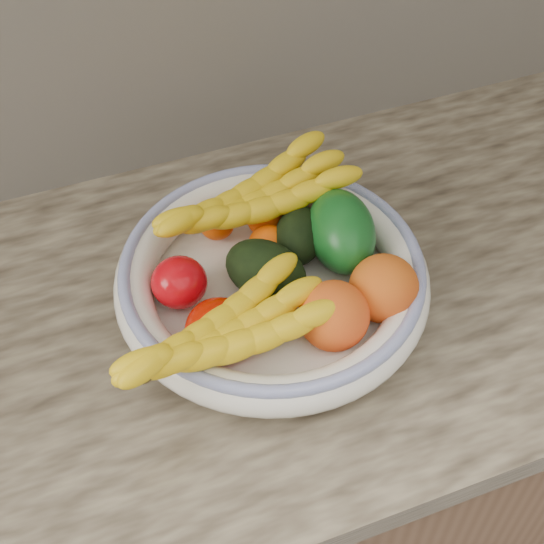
{
  "coord_description": "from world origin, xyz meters",
  "views": [
    {
      "loc": [
        -0.22,
        1.08,
        1.65
      ],
      "look_at": [
        0.0,
        1.66,
        0.96
      ],
      "focal_mm": 50.0,
      "sensor_mm": 36.0,
      "label": 1
    }
  ],
  "objects": [
    {
      "name": "clementine_back_left",
      "position": [
        -0.04,
        1.77,
        0.95
      ],
      "size": [
        0.05,
        0.05,
        0.04
      ],
      "primitive_type": "ellipsoid",
      "rotation": [
        0.0,
        0.0,
        0.17
      ],
      "color": "#EB5104",
      "rests_on": "fruit_bowl"
    },
    {
      "name": "green_mango",
      "position": [
        0.1,
        1.68,
        0.98
      ],
      "size": [
        0.12,
        0.14,
        0.11
      ],
      "primitive_type": "ellipsoid",
      "rotation": [
        0.0,
        0.31,
        -0.16
      ],
      "color": "#0E4A17",
      "rests_on": "fruit_bowl"
    },
    {
      "name": "peach_right",
      "position": [
        0.11,
        1.58,
        0.97
      ],
      "size": [
        0.1,
        0.1,
        0.08
      ],
      "primitive_type": "ellipsoid",
      "rotation": [
        0.0,
        0.0,
        0.15
      ],
      "color": "orange",
      "rests_on": "fruit_bowl"
    },
    {
      "name": "tomato_near_left",
      "position": [
        -0.09,
        1.6,
        0.96
      ],
      "size": [
        0.09,
        0.09,
        0.07
      ],
      "primitive_type": "ellipsoid",
      "rotation": [
        0.0,
        0.0,
        0.16
      ],
      "color": "#BE1200",
      "rests_on": "fruit_bowl"
    },
    {
      "name": "avocado_right",
      "position": [
        0.05,
        1.7,
        0.96
      ],
      "size": [
        0.1,
        0.11,
        0.06
      ],
      "primitive_type": "ellipsoid",
      "rotation": [
        0.0,
        0.0,
        -0.54
      ],
      "color": "black",
      "rests_on": "fruit_bowl"
    },
    {
      "name": "clementine_back_mid",
      "position": [
        0.02,
        1.71,
        0.95
      ],
      "size": [
        0.06,
        0.06,
        0.05
      ],
      "primitive_type": "ellipsoid",
      "rotation": [
        0.0,
        0.0,
        0.17
      ],
      "color": "#F85705",
      "rests_on": "fruit_bowl"
    },
    {
      "name": "fruit_bowl",
      "position": [
        0.0,
        1.66,
        0.95
      ],
      "size": [
        0.39,
        0.39,
        0.08
      ],
      "color": "white",
      "rests_on": "kitchen_counter"
    },
    {
      "name": "peach_front",
      "position": [
        0.04,
        1.57,
        0.97
      ],
      "size": [
        0.11,
        0.11,
        0.08
      ],
      "primitive_type": "ellipsoid",
      "rotation": [
        0.0,
        0.0,
        0.44
      ],
      "color": "orange",
      "rests_on": "fruit_bowl"
    },
    {
      "name": "avocado_center",
      "position": [
        -0.01,
        1.66,
        0.96
      ],
      "size": [
        0.12,
        0.13,
        0.07
      ],
      "primitive_type": "ellipsoid",
      "rotation": [
        0.0,
        0.0,
        0.67
      ],
      "color": "black",
      "rests_on": "fruit_bowl"
    },
    {
      "name": "clementine_back_right",
      "position": [
        0.03,
        1.76,
        0.95
      ],
      "size": [
        0.06,
        0.06,
        0.05
      ],
      "primitive_type": "ellipsoid",
      "rotation": [
        0.0,
        0.0,
        0.16
      ],
      "color": "#F75305",
      "rests_on": "fruit_bowl"
    },
    {
      "name": "banana_bunch_front",
      "position": [
        -0.09,
        1.57,
        0.98
      ],
      "size": [
        0.3,
        0.18,
        0.08
      ],
      "primitive_type": null,
      "rotation": [
        0.0,
        0.0,
        0.26
      ],
      "color": "yellow",
      "rests_on": "fruit_bowl"
    },
    {
      "name": "kitchen_counter",
      "position": [
        0.0,
        1.69,
        0.46
      ],
      "size": [
        2.44,
        0.66,
        1.4
      ],
      "color": "brown",
      "rests_on": "ground"
    },
    {
      "name": "tomato_left",
      "position": [
        -0.11,
        1.68,
        0.96
      ],
      "size": [
        0.08,
        0.08,
        0.06
      ],
      "primitive_type": "ellipsoid",
      "rotation": [
        0.0,
        0.0,
        -0.15
      ],
      "color": "red",
      "rests_on": "fruit_bowl"
    },
    {
      "name": "banana_bunch_back",
      "position": [
        0.01,
        1.75,
        0.99
      ],
      "size": [
        0.31,
        0.16,
        0.08
      ],
      "primitive_type": null,
      "rotation": [
        0.0,
        0.0,
        0.19
      ],
      "color": "yellow",
      "rests_on": "fruit_bowl"
    }
  ]
}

